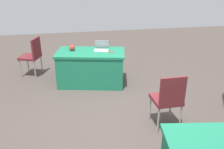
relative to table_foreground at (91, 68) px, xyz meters
name	(u,v)px	position (x,y,z in m)	size (l,w,h in m)	color
ground_plane	(119,126)	(-0.26, 1.81, -0.39)	(14.40, 14.40, 0.00)	#4C423D
table_foreground	(91,68)	(0.00, 0.00, 0.00)	(1.65, 1.13, 0.77)	#1E7A56
chair_near_front	(32,54)	(1.36, -0.78, 0.15)	(0.57, 0.57, 0.95)	#9E9993
chair_tucked_right	(168,98)	(-1.02, 1.97, 0.16)	(0.44, 0.44, 0.95)	#9E9993
laptop_silver	(101,48)	(-0.25, -0.06, 0.42)	(0.38, 0.37, 0.21)	silver
yarn_ball	(72,48)	(0.40, -0.15, 0.45)	(0.13, 0.13, 0.13)	#B2382D
scissors_red	(110,52)	(-0.42, 0.12, 0.39)	(0.18, 0.04, 0.01)	red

